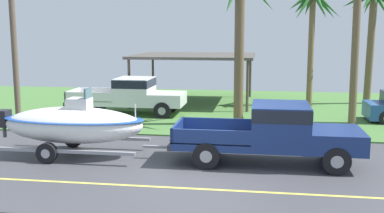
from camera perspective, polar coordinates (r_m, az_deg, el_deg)
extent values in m
cube|color=#424247|center=(13.76, 1.43, -7.79)|extent=(36.00, 8.00, 0.06)
cube|color=#477538|center=(24.44, 4.68, -0.20)|extent=(36.00, 14.00, 0.11)
cube|color=#DBCC4C|center=(12.06, 0.34, -10.12)|extent=(34.20, 0.12, 0.01)
cube|color=navy|center=(14.32, 9.22, -4.50)|extent=(5.63, 1.94, 0.22)
cube|color=navy|center=(14.42, 17.34, -3.48)|extent=(1.58, 1.94, 0.38)
cube|color=navy|center=(14.18, 10.88, -1.93)|extent=(1.69, 1.94, 1.11)
cube|color=black|center=(14.13, 10.92, -0.64)|extent=(1.71, 1.96, 0.38)
cube|color=#112047|center=(14.36, 2.69, -3.81)|extent=(2.37, 1.94, 0.04)
cube|color=navy|center=(15.22, 3.06, -2.27)|extent=(2.37, 0.08, 0.45)
cube|color=navy|center=(13.41, 2.28, -3.85)|extent=(2.37, 0.08, 0.45)
cube|color=navy|center=(14.47, -1.82, -2.87)|extent=(0.08, 1.94, 0.45)
cube|color=#333338|center=(14.58, -2.20, -4.38)|extent=(0.12, 1.75, 0.16)
sphere|color=#B2B2B7|center=(14.59, -2.66, -4.17)|extent=(0.10, 0.10, 0.10)
cylinder|color=black|center=(15.35, 16.48, -4.71)|extent=(0.80, 0.28, 0.80)
cylinder|color=#9E9EA3|center=(15.35, 16.48, -4.71)|extent=(0.36, 0.29, 0.36)
cylinder|color=black|center=(13.71, 17.44, -6.43)|extent=(0.80, 0.28, 0.80)
cylinder|color=#9E9EA3|center=(13.71, 17.44, -6.43)|extent=(0.36, 0.29, 0.36)
cylinder|color=black|center=(15.28, 2.57, -4.39)|extent=(0.80, 0.28, 0.80)
cylinder|color=#9E9EA3|center=(15.28, 2.57, -4.39)|extent=(0.36, 0.29, 0.36)
cylinder|color=black|center=(13.63, 1.80, -6.08)|extent=(0.80, 0.28, 0.80)
cylinder|color=#9E9EA3|center=(13.63, 1.80, -6.08)|extent=(0.36, 0.29, 0.36)
cube|color=gray|center=(14.74, -4.38, -5.01)|extent=(0.90, 0.10, 0.08)
cube|color=gray|center=(16.43, -13.07, -3.72)|extent=(4.63, 0.12, 0.10)
cube|color=gray|center=(14.74, -15.79, -5.33)|extent=(4.63, 0.12, 0.10)
cylinder|color=black|center=(16.68, -14.47, -3.80)|extent=(0.64, 0.22, 0.64)
cylinder|color=#9E9EA3|center=(16.68, -14.47, -3.80)|extent=(0.29, 0.23, 0.29)
cylinder|color=black|center=(14.90, -17.51, -5.50)|extent=(0.64, 0.22, 0.64)
cylinder|color=#9E9EA3|center=(14.90, -17.51, -5.50)|extent=(0.29, 0.23, 0.29)
ellipsoid|color=white|center=(15.45, -14.45, -2.21)|extent=(4.63, 1.89, 1.16)
ellipsoid|color=#1E4CA5|center=(15.41, -14.48, -1.47)|extent=(4.72, 1.92, 0.12)
cube|color=silver|center=(15.26, -13.74, -0.19)|extent=(0.70, 0.60, 0.65)
cube|color=slate|center=(15.08, -12.75, 1.56)|extent=(0.06, 0.56, 0.36)
cube|color=black|center=(16.52, -22.27, -1.36)|extent=(0.36, 0.44, 0.56)
cylinder|color=#4C4C51|center=(16.58, -22.20, -2.45)|extent=(0.12, 0.12, 0.64)
cylinder|color=silver|center=(14.67, -7.02, -0.66)|extent=(0.04, 0.04, 0.50)
cube|color=silver|center=(22.51, -8.03, 0.55)|extent=(5.57, 1.92, 0.22)
cube|color=silver|center=(21.97, -3.03, 1.21)|extent=(1.56, 1.92, 0.38)
cube|color=silver|center=(22.31, -7.11, 2.17)|extent=(1.67, 1.92, 1.07)
cube|color=black|center=(22.27, -7.12, 2.95)|extent=(1.69, 1.94, 0.38)
cube|color=#9D9D9D|center=(23.00, -11.89, 0.96)|extent=(2.34, 1.92, 0.04)
cube|color=silver|center=(23.83, -11.14, 1.77)|extent=(2.34, 0.08, 0.45)
cube|color=silver|center=(22.12, -12.74, 1.14)|extent=(2.34, 0.08, 0.45)
cube|color=silver|center=(23.39, -14.50, 1.51)|extent=(0.08, 1.92, 0.45)
cube|color=#333338|center=(23.48, -14.69, 0.55)|extent=(0.12, 1.73, 0.16)
sphere|color=#B2B2B7|center=(23.52, -14.96, 0.68)|extent=(0.10, 0.10, 0.10)
cylinder|color=black|center=(22.89, -2.79, 0.20)|extent=(0.80, 0.28, 0.80)
cylinder|color=#9E9EA3|center=(22.89, -2.79, 0.20)|extent=(0.36, 0.29, 0.36)
cylinder|color=black|center=(21.25, -3.69, -0.52)|extent=(0.80, 0.28, 0.80)
cylinder|color=#9E9EA3|center=(21.25, -3.69, -0.52)|extent=(0.36, 0.29, 0.36)
cylinder|color=black|center=(23.88, -11.42, 0.40)|extent=(0.80, 0.28, 0.80)
cylinder|color=#9E9EA3|center=(23.88, -11.42, 0.40)|extent=(0.36, 0.29, 0.36)
cylinder|color=black|center=(22.32, -12.90, -0.26)|extent=(0.80, 0.28, 0.80)
cylinder|color=#9E9EA3|center=(22.32, -12.90, -0.26)|extent=(0.36, 0.29, 0.36)
cylinder|color=black|center=(22.98, 21.96, -0.61)|extent=(0.66, 0.22, 0.66)
cylinder|color=#9E9EA3|center=(22.98, 21.96, -0.61)|extent=(0.30, 0.23, 0.30)
cylinder|color=#4C4238|center=(28.15, 7.22, 3.69)|extent=(0.14, 0.14, 2.60)
cylinder|color=#4C4238|center=(22.95, 6.87, 2.44)|extent=(0.14, 0.14, 2.60)
cylinder|color=#4C4238|center=(28.93, -4.85, 3.88)|extent=(0.14, 0.14, 2.60)
cylinder|color=#4C4238|center=(23.90, -7.77, 2.69)|extent=(0.14, 0.14, 2.60)
cube|color=#4C4742|center=(25.70, 0.34, 6.30)|extent=(6.54, 5.73, 0.14)
cylinder|color=brown|center=(19.65, 5.86, 6.85)|extent=(0.41, 0.64, 6.39)
cylinder|color=brown|center=(25.38, 14.50, 6.78)|extent=(0.31, 0.42, 6.06)
cone|color=#286028|center=(25.51, 16.03, 11.97)|extent=(1.48, 0.50, 1.64)
cone|color=#286028|center=(25.76, 15.55, 11.98)|extent=(1.17, 1.02, 1.55)
cone|color=#286028|center=(26.21, 14.71, 12.47)|extent=(0.45, 1.76, 1.17)
cone|color=#286028|center=(25.81, 14.28, 12.24)|extent=(0.75, 1.25, 1.41)
cone|color=#286028|center=(25.44, 13.67, 12.40)|extent=(1.31, 0.65, 1.39)
cone|color=#286028|center=(25.10, 13.36, 12.64)|extent=(1.58, 0.94, 1.25)
cone|color=#286028|center=(24.84, 13.76, 12.08)|extent=(1.34, 1.46, 1.69)
cone|color=#286028|center=(24.63, 15.49, 12.23)|extent=(0.87, 1.89, 1.56)
cone|color=#286028|center=(25.07, 16.31, 12.05)|extent=(1.60, 1.15, 1.58)
cylinder|color=brown|center=(21.10, 19.55, 6.91)|extent=(0.33, 0.67, 6.67)
cylinder|color=brown|center=(27.01, 21.19, 6.67)|extent=(0.39, 0.68, 6.15)
cone|color=#286028|center=(27.71, 22.42, 11.61)|extent=(1.51, 1.49, 1.59)
cone|color=#286028|center=(27.57, 21.02, 11.88)|extent=(0.53, 1.38, 1.38)
cone|color=#286028|center=(27.41, 20.31, 12.25)|extent=(1.30, 1.29, 1.15)
cone|color=#286028|center=(26.45, 21.01, 12.23)|extent=(1.21, 1.52, 1.34)
cone|color=#286028|center=(26.63, 22.49, 11.43)|extent=(1.09, 1.34, 1.81)
cylinder|color=brown|center=(20.55, -21.31, 9.87)|extent=(0.24, 0.24, 8.89)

